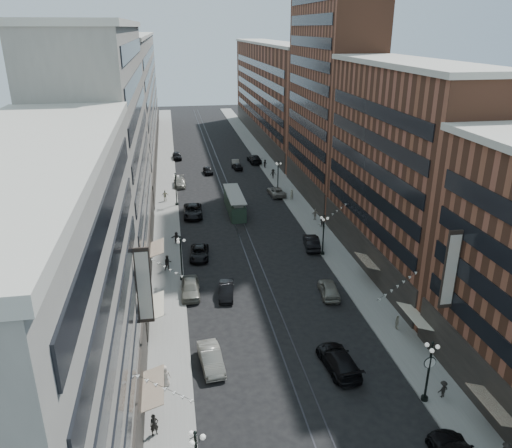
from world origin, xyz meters
TOP-DOWN VIEW (x-y plane):
  - ground at (0.00, 60.00)m, footprint 220.00×220.00m
  - sidewalk_west at (-11.00, 70.00)m, footprint 4.00×180.00m
  - sidewalk_east at (11.00, 70.00)m, footprint 4.00×180.00m
  - rail_west at (-0.70, 70.00)m, footprint 0.12×180.00m
  - rail_east at (0.70, 70.00)m, footprint 0.12×180.00m
  - building_west_near at (-17.00, 0.00)m, footprint 8.00×30.00m
  - building_west_mid at (-17.00, 33.00)m, footprint 8.00×36.00m
  - building_west_far at (-17.00, 96.00)m, footprint 8.00×90.00m
  - building_east_mid at (17.00, 28.00)m, footprint 8.00×30.00m
  - building_east_tower at (17.00, 56.00)m, footprint 8.00×26.00m
  - building_east_far at (17.00, 105.00)m, footprint 8.00×72.00m
  - lamppost_sw_far at (-9.20, 28.00)m, footprint 1.03×1.14m
  - lamppost_sw_mid at (-9.20, 55.00)m, footprint 1.03×1.14m
  - lamppost_se_near at (9.20, 4.00)m, footprint 1.08×1.14m
  - lamppost_se_far at (9.20, 32.00)m, footprint 1.03×1.14m
  - lamppost_se_mid at (9.20, 60.00)m, footprint 1.03×1.14m
  - streetcar at (0.00, 50.53)m, footprint 2.48×11.20m
  - car_1 at (-7.25, 11.34)m, footprint 2.25×5.18m
  - car_2 at (-6.80, 33.90)m, footprint 2.83×5.33m
  - car_4 at (6.80, 21.64)m, footprint 2.49×5.02m
  - car_5 at (-4.50, 23.36)m, footprint 2.14×4.64m
  - car_6 at (3.73, 9.14)m, footprint 2.96×6.22m
  - pedestrian_0 at (-12.01, 3.96)m, footprint 0.74×0.59m
  - pedestrian_1 at (-11.23, 9.25)m, footprint 0.99×0.61m
  - pedestrian_2 at (-10.83, 30.73)m, footprint 1.06×0.77m
  - pedestrian_3 at (10.79, 4.10)m, footprint 1.04×0.64m
  - pedestrian_4 at (11.35, 13.91)m, footprint 0.53×0.93m
  - car_7 at (-6.80, 49.50)m, footprint 3.14×6.41m
  - car_8 at (-8.40, 66.08)m, footprint 2.22×5.37m
  - car_9 at (-8.40, 87.10)m, footprint 2.17×4.82m
  - car_10 at (8.40, 34.49)m, footprint 2.50×5.39m
  - car_11 at (8.40, 57.48)m, footprint 2.89×5.58m
  - car_12 at (8.40, 81.00)m, footprint 2.81×6.17m
  - car_13 at (-2.46, 73.79)m, footprint 2.01×4.22m
  - car_14 at (3.98, 79.30)m, footprint 1.92×4.52m
  - pedestrian_5 at (-9.61, 38.88)m, footprint 1.54×0.47m
  - pedestrian_6 at (-11.10, 57.39)m, footprint 1.13×0.53m
  - pedestrian_7 at (12.02, 41.40)m, footprint 0.88×0.93m
  - pedestrian_8 at (10.43, 54.42)m, footprint 0.77×0.59m
  - pedestrian_9 at (9.91, 67.80)m, footprint 1.22×0.56m
  - car_extra_0 at (-8.40, 24.40)m, footprint 2.24×5.19m
  - car_extra_1 at (3.90, 76.16)m, footprint 2.17×4.32m
  - pedestrian_extra_0 at (9.91, 76.04)m, footprint 0.68×0.94m
  - pedestrian_extra_1 at (11.73, 44.28)m, footprint 1.11×0.61m

SIDE VIEW (x-z plane):
  - ground at x=0.00m, z-range 0.00..0.00m
  - rail_west at x=-0.70m, z-range 0.00..0.02m
  - rail_east at x=0.70m, z-range 0.00..0.02m
  - sidewalk_west at x=-11.00m, z-range 0.00..0.15m
  - sidewalk_east at x=11.00m, z-range 0.00..0.15m
  - car_13 at x=-2.46m, z-range 0.00..1.39m
  - car_extra_1 at x=3.90m, z-range 0.00..1.41m
  - car_2 at x=-6.80m, z-range 0.00..1.43m
  - car_14 at x=3.98m, z-range 0.00..1.45m
  - car_5 at x=-4.50m, z-range 0.00..1.47m
  - car_11 at x=8.40m, z-range 0.00..1.50m
  - car_8 at x=-8.40m, z-range 0.00..1.55m
  - car_9 at x=-8.40m, z-range 0.00..1.61m
  - car_4 at x=6.80m, z-range 0.00..1.64m
  - car_1 at x=-7.25m, z-range 0.00..1.66m
  - car_10 at x=8.40m, z-range 0.00..1.71m
  - car_extra_0 at x=-8.40m, z-range 0.00..1.74m
  - car_6 at x=3.73m, z-range 0.00..1.75m
  - car_12 at x=8.40m, z-range 0.00..1.75m
  - car_7 at x=-6.80m, z-range 0.00..1.75m
  - pedestrian_3 at x=10.79m, z-range 0.15..1.65m
  - pedestrian_4 at x=11.35m, z-range 0.15..1.65m
  - pedestrian_5 at x=-9.61m, z-range 0.15..1.80m
  - pedestrian_7 at x=12.02m, z-range 0.15..1.86m
  - pedestrian_extra_0 at x=9.91m, z-range 0.15..1.89m
  - pedestrian_0 at x=-12.01m, z-range 0.15..1.91m
  - pedestrian_extra_1 at x=11.73m, z-range 0.15..1.96m
  - pedestrian_9 at x=9.91m, z-range 0.15..2.00m
  - pedestrian_8 at x=10.43m, z-range 0.15..2.02m
  - pedestrian_6 at x=-11.10m, z-range 0.15..2.07m
  - pedestrian_1 at x=-11.23m, z-range 0.15..2.08m
  - pedestrian_2 at x=-10.83m, z-range 0.15..2.10m
  - streetcar at x=0.00m, z-range -0.12..2.98m
  - lamppost_sw_far at x=-9.20m, z-range 0.34..5.86m
  - lamppost_sw_mid at x=-9.20m, z-range 0.34..5.86m
  - lamppost_se_far at x=9.20m, z-range 0.34..5.86m
  - lamppost_se_mid at x=9.20m, z-range 0.34..5.86m
  - lamppost_se_near at x=9.20m, z-range 0.46..5.98m
  - building_west_near at x=-17.00m, z-range 0.00..22.00m
  - building_east_mid at x=17.00m, z-range 0.00..24.00m
  - building_east_far at x=17.00m, z-range 0.00..24.00m
  - building_west_far at x=-17.00m, z-range 0.00..26.00m
  - building_west_mid at x=-17.00m, z-range 0.00..28.00m
  - building_east_tower at x=17.00m, z-range 0.00..42.00m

